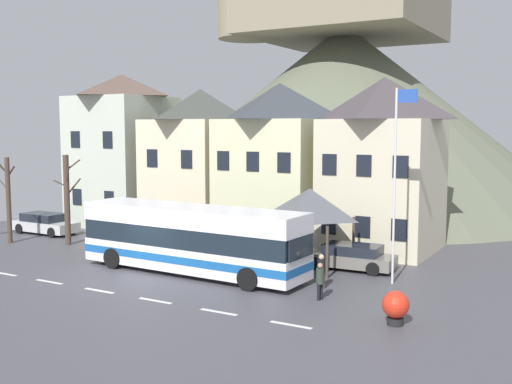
{
  "coord_description": "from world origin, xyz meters",
  "views": [
    {
      "loc": [
        18.27,
        -20.78,
        6.8
      ],
      "look_at": [
        3.31,
        5.19,
        3.66
      ],
      "focal_mm": 43.08,
      "sensor_mm": 36.0,
      "label": 1
    }
  ],
  "objects_px": {
    "pedestrian_01": "(321,269)",
    "public_bench": "(345,252)",
    "bare_tree_00": "(67,199)",
    "bare_tree_01": "(8,198)",
    "harbour_buoy": "(396,306)",
    "parked_car_02": "(350,257)",
    "parked_car_00": "(45,224)",
    "townhouse_01": "(201,161)",
    "flagpole": "(396,174)",
    "pedestrian_02": "(320,279)",
    "bus_shelter": "(310,204)",
    "townhouse_02": "(280,162)",
    "parked_car_01": "(132,229)",
    "hilltop_castle": "(342,109)",
    "transit_bus": "(192,240)",
    "townhouse_00": "(123,150)",
    "pedestrian_00": "(287,252)",
    "townhouse_03": "(383,165)"
  },
  "relations": [
    {
      "from": "parked_car_02",
      "to": "public_bench",
      "type": "bearing_deg",
      "value": -64.14
    },
    {
      "from": "pedestrian_01",
      "to": "townhouse_03",
      "type": "bearing_deg",
      "value": 92.75
    },
    {
      "from": "townhouse_01",
      "to": "flagpole",
      "type": "distance_m",
      "value": 17.02
    },
    {
      "from": "pedestrian_00",
      "to": "flagpole",
      "type": "xyz_separation_m",
      "value": [
        5.07,
        0.38,
        3.88
      ]
    },
    {
      "from": "transit_bus",
      "to": "harbour_buoy",
      "type": "bearing_deg",
      "value": -12.13
    },
    {
      "from": "hilltop_castle",
      "to": "parked_car_01",
      "type": "relative_size",
      "value": 8.63
    },
    {
      "from": "townhouse_01",
      "to": "pedestrian_01",
      "type": "relative_size",
      "value": 6.32
    },
    {
      "from": "pedestrian_02",
      "to": "bare_tree_01",
      "type": "height_order",
      "value": "bare_tree_01"
    },
    {
      "from": "parked_car_02",
      "to": "bare_tree_01",
      "type": "xyz_separation_m",
      "value": [
        -20.02,
        -3.65,
        2.07
      ]
    },
    {
      "from": "townhouse_00",
      "to": "pedestrian_01",
      "type": "relative_size",
      "value": 7.13
    },
    {
      "from": "pedestrian_01",
      "to": "public_bench",
      "type": "height_order",
      "value": "pedestrian_01"
    },
    {
      "from": "public_bench",
      "to": "harbour_buoy",
      "type": "height_order",
      "value": "harbour_buoy"
    },
    {
      "from": "parked_car_01",
      "to": "parked_car_00",
      "type": "bearing_deg",
      "value": -178.32
    },
    {
      "from": "bus_shelter",
      "to": "flagpole",
      "type": "xyz_separation_m",
      "value": [
        4.59,
        -1.12,
        1.71
      ]
    },
    {
      "from": "hilltop_castle",
      "to": "transit_bus",
      "type": "relative_size",
      "value": 3.44
    },
    {
      "from": "transit_bus",
      "to": "bus_shelter",
      "type": "xyz_separation_m",
      "value": [
        4.22,
        3.94,
        1.53
      ]
    },
    {
      "from": "parked_car_02",
      "to": "parked_car_00",
      "type": "bearing_deg",
      "value": -2.01
    },
    {
      "from": "bus_shelter",
      "to": "harbour_buoy",
      "type": "bearing_deg",
      "value": -46.03
    },
    {
      "from": "parked_car_02",
      "to": "flagpole",
      "type": "relative_size",
      "value": 0.53
    },
    {
      "from": "transit_bus",
      "to": "flagpole",
      "type": "bearing_deg",
      "value": 19.68
    },
    {
      "from": "pedestrian_02",
      "to": "bus_shelter",
      "type": "bearing_deg",
      "value": 119.23
    },
    {
      "from": "transit_bus",
      "to": "public_bench",
      "type": "bearing_deg",
      "value": 51.57
    },
    {
      "from": "public_bench",
      "to": "townhouse_03",
      "type": "bearing_deg",
      "value": 79.31
    },
    {
      "from": "parked_car_01",
      "to": "bare_tree_00",
      "type": "relative_size",
      "value": 0.88
    },
    {
      "from": "bus_shelter",
      "to": "parked_car_00",
      "type": "xyz_separation_m",
      "value": [
        -18.88,
        0.21,
        -2.48
      ]
    },
    {
      "from": "transit_bus",
      "to": "flagpole",
      "type": "xyz_separation_m",
      "value": [
        8.81,
        2.82,
        3.24
      ]
    },
    {
      "from": "harbour_buoy",
      "to": "pedestrian_02",
      "type": "bearing_deg",
      "value": 156.27
    },
    {
      "from": "bare_tree_00",
      "to": "bare_tree_01",
      "type": "distance_m",
      "value": 3.7
    },
    {
      "from": "parked_car_02",
      "to": "townhouse_00",
      "type": "bearing_deg",
      "value": -18.56
    },
    {
      "from": "parked_car_02",
      "to": "pedestrian_02",
      "type": "height_order",
      "value": "pedestrian_02"
    },
    {
      "from": "transit_bus",
      "to": "townhouse_01",
      "type": "bearing_deg",
      "value": 124.86
    },
    {
      "from": "transit_bus",
      "to": "bus_shelter",
      "type": "bearing_deg",
      "value": 44.98
    },
    {
      "from": "parked_car_01",
      "to": "bare_tree_00",
      "type": "bearing_deg",
      "value": -135.88
    },
    {
      "from": "townhouse_02",
      "to": "townhouse_03",
      "type": "xyz_separation_m",
      "value": [
        6.56,
        -0.19,
        0.04
      ]
    },
    {
      "from": "parked_car_01",
      "to": "pedestrian_02",
      "type": "bearing_deg",
      "value": -29.18
    },
    {
      "from": "parked_car_02",
      "to": "pedestrian_02",
      "type": "bearing_deg",
      "value": 96.57
    },
    {
      "from": "parked_car_00",
      "to": "pedestrian_00",
      "type": "distance_m",
      "value": 18.49
    },
    {
      "from": "hilltop_castle",
      "to": "parked_car_01",
      "type": "distance_m",
      "value": 24.96
    },
    {
      "from": "townhouse_00",
      "to": "parked_car_02",
      "type": "relative_size",
      "value": 2.32
    },
    {
      "from": "pedestrian_00",
      "to": "bare_tree_00",
      "type": "xyz_separation_m",
      "value": [
        -14.24,
        -0.21,
        1.75
      ]
    },
    {
      "from": "townhouse_03",
      "to": "transit_bus",
      "type": "xyz_separation_m",
      "value": [
        -5.9,
        -9.83,
        -3.18
      ]
    },
    {
      "from": "parked_car_01",
      "to": "pedestrian_01",
      "type": "xyz_separation_m",
      "value": [
        14.49,
        -4.57,
        0.14
      ]
    },
    {
      "from": "hilltop_castle",
      "to": "bare_tree_00",
      "type": "relative_size",
      "value": 7.63
    },
    {
      "from": "pedestrian_02",
      "to": "public_bench",
      "type": "xyz_separation_m",
      "value": [
        -1.83,
        7.21,
        -0.39
      ]
    },
    {
      "from": "townhouse_00",
      "to": "bare_tree_00",
      "type": "xyz_separation_m",
      "value": [
        2.51,
        -7.6,
        -2.55
      ]
    },
    {
      "from": "bare_tree_00",
      "to": "bus_shelter",
      "type": "bearing_deg",
      "value": 6.64
    },
    {
      "from": "townhouse_02",
      "to": "bare_tree_00",
      "type": "height_order",
      "value": "townhouse_02"
    },
    {
      "from": "townhouse_02",
      "to": "pedestrian_01",
      "type": "relative_size",
      "value": 6.44
    },
    {
      "from": "townhouse_01",
      "to": "pedestrian_00",
      "type": "xyz_separation_m",
      "value": [
        10.31,
        -7.69,
        -3.71
      ]
    },
    {
      "from": "townhouse_02",
      "to": "public_bench",
      "type": "height_order",
      "value": "townhouse_02"
    }
  ]
}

